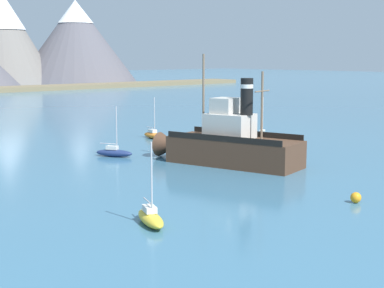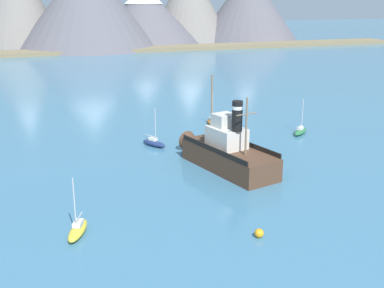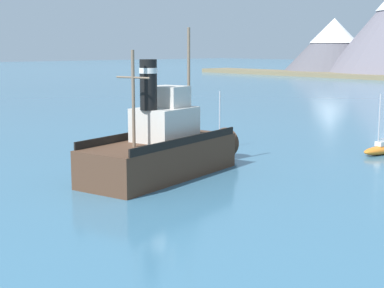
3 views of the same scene
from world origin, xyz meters
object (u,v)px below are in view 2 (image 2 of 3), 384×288
old_tugboat (226,152)px  sailboat_orange (212,122)px  sailboat_green (300,131)px  mooring_buoy (259,233)px  sailboat_navy (154,143)px  sailboat_yellow (78,230)px

old_tugboat → sailboat_orange: 18.67m
sailboat_orange → old_tugboat: bearing=-106.9°
sailboat_green → mooring_buoy: 31.02m
sailboat_orange → mooring_buoy: sailboat_orange is taller
sailboat_navy → mooring_buoy: size_ratio=6.76×
sailboat_orange → mooring_buoy: bearing=-105.4°
sailboat_navy → sailboat_yellow: size_ratio=1.00×
sailboat_orange → sailboat_green: (9.56, -8.77, 0.00)m
old_tugboat → sailboat_orange: (5.41, 17.81, -1.40)m
sailboat_green → mooring_buoy: sailboat_green is taller
sailboat_navy → sailboat_yellow: 23.90m
mooring_buoy → sailboat_navy: bearing=93.4°
old_tugboat → mooring_buoy: bearing=-103.6°
sailboat_navy → old_tugboat: bearing=-62.5°
sailboat_orange → sailboat_navy: same height
sailboat_green → sailboat_navy: bearing=176.4°
old_tugboat → sailboat_navy: old_tugboat is taller
sailboat_navy → mooring_buoy: bearing=-86.6°
sailboat_navy → sailboat_yellow: same height
sailboat_green → mooring_buoy: bearing=-127.2°
old_tugboat → sailboat_orange: old_tugboat is taller
old_tugboat → sailboat_navy: 11.71m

